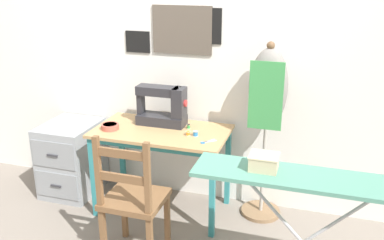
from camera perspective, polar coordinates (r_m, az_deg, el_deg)
The scene contains 14 objects.
ground_plane at distance 3.46m, azimuth -5.65°, elevation -14.08°, with size 14.00×14.00×0.00m, color gray.
wall_back at distance 3.55m, azimuth -2.20°, elevation 9.20°, with size 10.00×0.07×2.55m.
sewing_table at distance 3.40m, azimuth -4.17°, elevation -2.79°, with size 1.06×0.59×0.71m.
sewing_machine at distance 3.44m, azimuth -3.71°, elevation 1.71°, with size 0.41×0.17×0.34m.
fabric_bowl at distance 3.44m, azimuth -10.87°, elevation -0.85°, with size 0.14×0.14×0.04m.
scissors at distance 3.13m, azimuth 1.87°, elevation -2.95°, with size 0.11×0.12×0.01m.
thread_spool_near_machine at distance 3.39m, azimuth -0.45°, elevation -0.87°, with size 0.03×0.03×0.04m.
thread_spool_mid_table at distance 3.25m, azimuth -0.54°, elevation -1.79°, with size 0.04×0.04×0.03m.
thread_spool_far_edge at distance 3.24m, azimuth 0.47°, elevation -1.82°, with size 0.04×0.04×0.04m.
wooden_chair at distance 2.95m, azimuth -7.88°, elevation -10.56°, with size 0.40×0.38×0.94m.
filing_cabinet at distance 3.97m, azimuth -15.72°, elevation -4.91°, with size 0.44×0.54×0.64m.
dress_form at distance 3.26m, azimuth 10.02°, elevation 2.74°, with size 0.32×0.32×1.42m.
ironing_board at distance 2.47m, azimuth 15.30°, elevation -8.31°, with size 1.30×0.30×0.84m.
storage_box at distance 2.47m, azimuth 9.57°, elevation -5.53°, with size 0.17×0.14×0.09m.
Camera 1 is at (1.18, -2.64, 1.91)m, focal length 40.00 mm.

